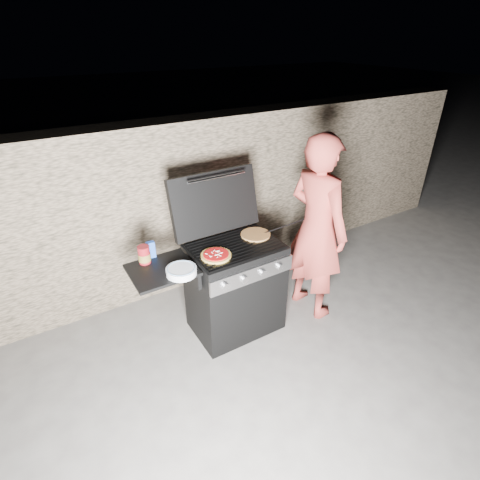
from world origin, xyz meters
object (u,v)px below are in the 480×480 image
gas_grill (211,296)px  person (317,229)px  pizza_topped (216,255)px  sauce_jar (144,255)px

gas_grill → person: (1.07, -0.13, 0.45)m
pizza_topped → sauce_jar: (-0.53, 0.23, 0.05)m
sauce_jar → person: size_ratio=0.08×
pizza_topped → person: size_ratio=0.14×
gas_grill → sauce_jar: 0.74m
gas_grill → pizza_topped: size_ratio=5.32×
pizza_topped → gas_grill: bearing=108.9°
gas_grill → sauce_jar: sauce_jar is taller
pizza_topped → person: bearing=-3.2°
gas_grill → pizza_topped: 0.48m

